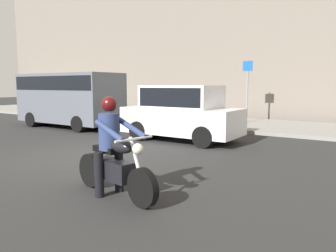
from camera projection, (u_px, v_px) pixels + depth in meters
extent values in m
plane|color=#2A2A2A|center=(90.00, 156.00, 8.34)|extent=(80.00, 80.00, 0.00)
cube|color=gray|center=(219.00, 123.00, 14.97)|extent=(40.00, 4.40, 0.14)
cylinder|color=black|center=(142.00, 188.00, 4.79)|extent=(0.61, 0.24, 0.60)
cylinder|color=black|center=(91.00, 170.00, 5.78)|extent=(0.61, 0.24, 0.60)
cylinder|color=silver|center=(137.00, 163.00, 4.83)|extent=(0.36, 0.13, 0.77)
cube|color=black|center=(114.00, 170.00, 5.27)|extent=(0.82, 0.43, 0.32)
ellipsoid|color=black|center=(122.00, 146.00, 5.06)|extent=(0.52, 0.33, 0.22)
cube|color=black|center=(107.00, 149.00, 5.36)|extent=(0.56, 0.34, 0.10)
cylinder|color=silver|center=(134.00, 139.00, 4.83)|extent=(0.18, 0.69, 0.04)
sphere|color=silver|center=(138.00, 149.00, 4.79)|extent=(0.17, 0.17, 0.17)
cylinder|color=silver|center=(112.00, 172.00, 5.61)|extent=(0.70, 0.21, 0.07)
cylinder|color=black|center=(99.00, 175.00, 5.24)|extent=(0.18, 0.18, 0.74)
cylinder|color=black|center=(119.00, 170.00, 5.52)|extent=(0.18, 0.18, 0.74)
cylinder|color=navy|center=(109.00, 132.00, 5.28)|extent=(0.40, 0.40, 0.60)
cylinder|color=navy|center=(109.00, 131.00, 4.89)|extent=(0.68, 0.22, 0.31)
cylinder|color=navy|center=(132.00, 128.00, 5.20)|extent=(0.68, 0.22, 0.31)
sphere|color=tan|center=(109.00, 106.00, 5.21)|extent=(0.20, 0.20, 0.20)
sphere|color=#510F0F|center=(109.00, 104.00, 5.21)|extent=(0.25, 0.25, 0.25)
cube|color=silver|center=(182.00, 120.00, 10.57)|extent=(3.84, 1.70, 0.84)
cube|color=silver|center=(182.00, 97.00, 10.48)|extent=(2.38, 1.56, 0.72)
cube|color=black|center=(182.00, 97.00, 10.48)|extent=(2.19, 1.59, 0.58)
cylinder|color=black|center=(215.00, 134.00, 9.97)|extent=(0.64, 1.76, 0.64)
cylinder|color=black|center=(152.00, 128.00, 11.26)|extent=(0.64, 1.76, 0.64)
cube|color=slate|center=(70.00, 98.00, 13.87)|extent=(4.80, 1.90, 2.05)
cube|color=black|center=(69.00, 83.00, 13.79)|extent=(4.65, 1.93, 0.56)
cylinder|color=black|center=(95.00, 122.00, 13.18)|extent=(0.64, 1.96, 0.64)
cylinder|color=black|center=(49.00, 118.00, 14.79)|extent=(0.64, 1.96, 0.64)
cylinder|color=gray|center=(247.00, 91.00, 14.57)|extent=(0.08, 0.08, 2.77)
cube|color=#1959B2|center=(248.00, 66.00, 14.40)|extent=(0.44, 0.03, 0.44)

